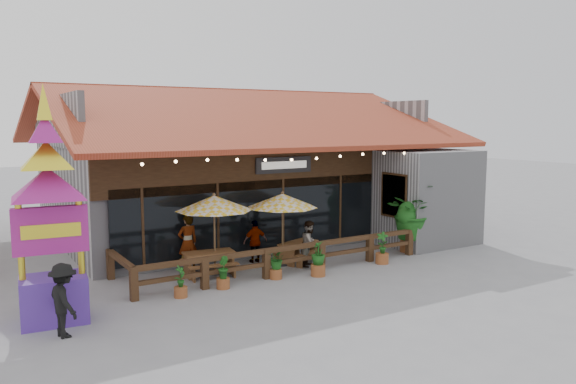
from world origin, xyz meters
TOP-DOWN VIEW (x-y plane):
  - ground at (0.00, 0.00)m, footprint 100.00×100.00m
  - restaurant_building at (0.26, 6.61)m, footprint 15.50×14.73m
  - patio_railing at (-2.25, -0.27)m, footprint 10.00×2.60m
  - umbrella_left at (-3.59, 0.81)m, footprint 3.14×3.14m
  - umbrella_right at (-1.26, 0.63)m, footprint 2.52×2.52m
  - picnic_table_left at (-3.81, 0.75)m, footprint 1.69×1.51m
  - picnic_table_right at (-0.61, 0.69)m, footprint 1.77×1.65m
  - thai_sign_tower at (-8.55, -1.07)m, footprint 2.42×2.42m
  - tropical_plant at (3.65, -0.13)m, footprint 2.34×2.29m
  - diner_a at (-4.16, 1.61)m, footprint 0.69×0.48m
  - diner_b at (-0.57, 0.06)m, footprint 0.93×0.91m
  - diner_c at (-1.85, 1.42)m, footprint 0.87×0.43m
  - pedestrian at (-8.52, -2.16)m, footprint 0.80×1.16m
  - planter_a at (-5.35, -0.86)m, footprint 0.38×0.36m
  - planter_b at (-4.04, -0.73)m, footprint 0.38×0.39m
  - planter_c at (-2.27, -0.66)m, footprint 0.59×0.53m
  - planter_d at (-1.01, -1.06)m, footprint 0.57×0.57m
  - planter_e at (1.66, -0.94)m, footprint 0.44×0.46m

SIDE VIEW (x-z plane):
  - ground at x=0.00m, z-range 0.00..0.00m
  - planter_a at x=-5.35m, z-range -0.07..0.81m
  - planter_b at x=-4.04m, z-range -0.04..0.88m
  - planter_e at x=1.66m, z-range -0.09..0.98m
  - picnic_table_right at x=-0.61m, z-range 0.12..0.81m
  - picnic_table_left at x=-3.81m, z-range 0.13..0.86m
  - planter_c at x=-2.27m, z-range 0.06..0.97m
  - planter_d at x=-1.01m, z-range -0.02..1.08m
  - patio_railing at x=-2.25m, z-range 0.15..1.07m
  - diner_c at x=-1.85m, z-range 0.00..1.43m
  - diner_b at x=-0.57m, z-range 0.00..1.50m
  - pedestrian at x=-8.52m, z-range 0.00..1.64m
  - diner_a at x=-4.16m, z-range 0.00..1.81m
  - tropical_plant at x=3.65m, z-range 0.18..2.62m
  - umbrella_right at x=-1.26m, z-range 0.91..3.36m
  - restaurant_building at x=0.26m, z-range -0.84..5.25m
  - umbrella_left at x=-3.59m, z-range 0.94..3.48m
  - thai_sign_tower at x=-8.55m, z-range 0.17..6.13m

